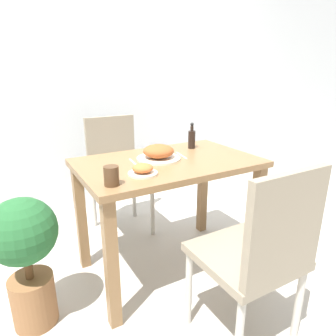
# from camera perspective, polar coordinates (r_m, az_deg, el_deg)

# --- Properties ---
(ground_plane) EXTENTS (16.00, 16.00, 0.00)m
(ground_plane) POSITION_cam_1_polar(r_m,az_deg,el_deg) (2.12, 0.00, -18.07)
(ground_plane) COLOR #B7B2A8
(wall_back) EXTENTS (8.00, 0.05, 2.60)m
(wall_back) POSITION_cam_1_polar(r_m,az_deg,el_deg) (2.85, -13.15, 18.63)
(wall_back) COLOR silver
(wall_back) RESTS_ON ground_plane
(dining_table) EXTENTS (1.06, 0.67, 0.74)m
(dining_table) POSITION_cam_1_polar(r_m,az_deg,el_deg) (1.82, 0.00, -2.20)
(dining_table) COLOR olive
(dining_table) RESTS_ON ground_plane
(chair_near) EXTENTS (0.42, 0.42, 0.91)m
(chair_near) POSITION_cam_1_polar(r_m,az_deg,el_deg) (1.38, 16.97, -14.93)
(chair_near) COLOR gray
(chair_near) RESTS_ON ground_plane
(chair_far) EXTENTS (0.42, 0.42, 0.91)m
(chair_far) POSITION_cam_1_polar(r_m,az_deg,el_deg) (2.41, -9.71, 0.11)
(chair_far) COLOR gray
(chair_far) RESTS_ON ground_plane
(food_plate) EXTENTS (0.26, 0.26, 0.09)m
(food_plate) POSITION_cam_1_polar(r_m,az_deg,el_deg) (1.79, -1.82, 2.90)
(food_plate) COLOR beige
(food_plate) RESTS_ON dining_table
(side_plate) EXTENTS (0.15, 0.15, 0.06)m
(side_plate) POSITION_cam_1_polar(r_m,az_deg,el_deg) (1.53, -4.84, -0.38)
(side_plate) COLOR beige
(side_plate) RESTS_ON dining_table
(drink_cup) EXTENTS (0.07, 0.07, 0.09)m
(drink_cup) POSITION_cam_1_polar(r_m,az_deg,el_deg) (1.40, -10.74, -1.48)
(drink_cup) COLOR #4C331E
(drink_cup) RESTS_ON dining_table
(sauce_bottle) EXTENTS (0.05, 0.05, 0.18)m
(sauce_bottle) POSITION_cam_1_polar(r_m,az_deg,el_deg) (2.05, 4.54, 5.64)
(sauce_bottle) COLOR black
(sauce_bottle) RESTS_ON dining_table
(fork_utensil) EXTENTS (0.03, 0.17, 0.00)m
(fork_utensil) POSITION_cam_1_polar(r_m,az_deg,el_deg) (1.73, -6.52, 0.97)
(fork_utensil) COLOR silver
(fork_utensil) RESTS_ON dining_table
(spoon_utensil) EXTENTS (0.03, 0.16, 0.00)m
(spoon_utensil) POSITION_cam_1_polar(r_m,az_deg,el_deg) (1.88, 2.55, 2.42)
(spoon_utensil) COLOR silver
(spoon_utensil) RESTS_ON dining_table
(potted_plant_left) EXTENTS (0.33, 0.33, 0.69)m
(potted_plant_left) POSITION_cam_1_polar(r_m,az_deg,el_deg) (1.64, -25.50, -14.07)
(potted_plant_left) COLOR brown
(potted_plant_left) RESTS_ON ground_plane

